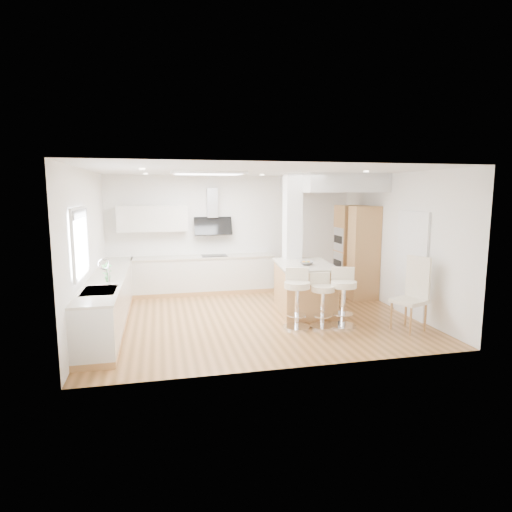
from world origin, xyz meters
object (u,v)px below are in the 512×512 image
object	(u,v)px
bar_stool_c	(343,294)
bar_stool_a	(297,295)
peninsula	(304,287)
bar_stool_b	(322,297)
dining_chair	(414,291)

from	to	relation	value
bar_stool_c	bar_stool_a	bearing A→B (deg)	-171.12
peninsula	bar_stool_c	distance (m)	1.17
bar_stool_b	dining_chair	size ratio (longest dim) A/B	0.75
bar_stool_b	bar_stool_c	size ratio (longest dim) A/B	0.91
bar_stool_b	dining_chair	world-z (taller)	dining_chair
bar_stool_a	bar_stool_b	distance (m)	0.46
peninsula	bar_stool_c	bearing A→B (deg)	-65.84
peninsula	bar_stool_c	world-z (taller)	same
peninsula	dining_chair	size ratio (longest dim) A/B	1.33
dining_chair	bar_stool_b	bearing A→B (deg)	141.68
bar_stool_b	dining_chair	distance (m)	1.59
bar_stool_a	peninsula	bearing A→B (deg)	80.38
peninsula	bar_stool_c	xyz separation A→B (m)	(0.36, -1.11, 0.10)
bar_stool_c	dining_chair	bearing A→B (deg)	-3.79
peninsula	dining_chair	world-z (taller)	dining_chair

